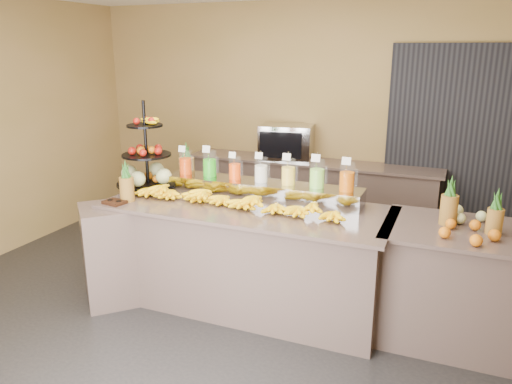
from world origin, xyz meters
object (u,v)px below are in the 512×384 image
Objects in this scene: fruit_stand at (151,167)px; right_fruit_pile at (467,223)px; pitcher_tray at (261,190)px; oven_warmer at (287,142)px; condiment_caddy at (115,202)px; banana_heap at (234,198)px.

fruit_stand reaches higher than right_fruit_pile.
oven_warmer is (-0.33, 1.67, 0.13)m from pitcher_tray.
oven_warmer reaches higher than condiment_caddy.
condiment_caddy is at bearing -149.22° from pitcher_tray.
right_fruit_pile is at bearing 8.18° from condiment_caddy.
pitcher_tray is 1.76m from right_fruit_pile.
pitcher_tray is 2.18× the size of fruit_stand.
banana_heap is 1.87m from right_fruit_pile.
fruit_stand is (-0.97, 0.19, 0.15)m from banana_heap.
right_fruit_pile is (1.74, -0.25, -0.00)m from pitcher_tray.
pitcher_tray is at bearing 67.62° from banana_heap.
oven_warmer is at bearing 71.47° from condiment_caddy.
condiment_caddy is at bearing -171.82° from right_fruit_pile.
condiment_caddy is at bearing -160.24° from banana_heap.
pitcher_tray is at bearing -1.33° from fruit_stand.
fruit_stand is at bearing 88.19° from condiment_caddy.
oven_warmer reaches higher than banana_heap.
banana_heap is at bearing -18.62° from fruit_stand.
pitcher_tray is 1.30m from condiment_caddy.
condiment_caddy is (-0.99, -0.36, -0.05)m from banana_heap.
pitcher_tray is 0.34m from banana_heap.
fruit_stand is at bearing 177.24° from right_fruit_pile.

